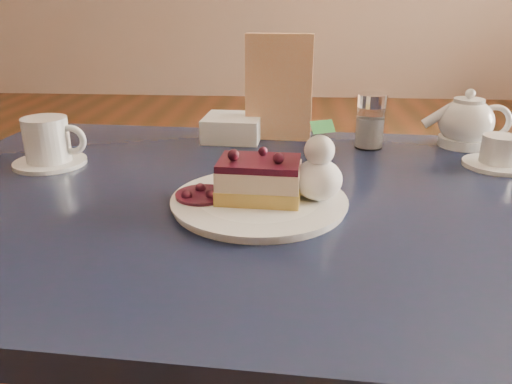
# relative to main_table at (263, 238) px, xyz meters

# --- Properties ---
(main_table) EXTENTS (1.30, 0.91, 0.78)m
(main_table) POSITION_rel_main_table_xyz_m (0.00, 0.00, 0.00)
(main_table) COLOR black
(main_table) RESTS_ON ground
(dessert_plate) EXTENTS (0.26, 0.26, 0.01)m
(dessert_plate) POSITION_rel_main_table_xyz_m (-0.00, -0.05, 0.09)
(dessert_plate) COLOR white
(dessert_plate) RESTS_ON main_table
(cheesecake_slice) EXTENTS (0.13, 0.10, 0.06)m
(cheesecake_slice) POSITION_rel_main_table_xyz_m (-0.00, -0.05, 0.12)
(cheesecake_slice) COLOR #BB9446
(cheesecake_slice) RESTS_ON dessert_plate
(whipped_cream) EXTENTS (0.07, 0.07, 0.06)m
(whipped_cream) POSITION_rel_main_table_xyz_m (0.09, -0.05, 0.13)
(whipped_cream) COLOR white
(whipped_cream) RESTS_ON dessert_plate
(berry_sauce) EXTENTS (0.08, 0.08, 0.01)m
(berry_sauce) POSITION_rel_main_table_xyz_m (-0.09, -0.05, 0.10)
(berry_sauce) COLOR #3F1023
(berry_sauce) RESTS_ON dessert_plate
(coffee_set) EXTENTS (0.14, 0.14, 0.09)m
(coffee_set) POSITION_rel_main_table_xyz_m (-0.42, 0.12, 0.12)
(coffee_set) COLOR white
(coffee_set) RESTS_ON main_table
(tea_set) EXTENTS (0.19, 0.26, 0.11)m
(tea_set) POSITION_rel_main_table_xyz_m (0.42, 0.28, 0.13)
(tea_set) COLOR white
(tea_set) RESTS_ON main_table
(menu_card) EXTENTS (0.15, 0.04, 0.23)m
(menu_card) POSITION_rel_main_table_xyz_m (0.01, 0.34, 0.20)
(menu_card) COLOR beige
(menu_card) RESTS_ON main_table
(sugar_shaker) EXTENTS (0.06, 0.06, 0.11)m
(sugar_shaker) POSITION_rel_main_table_xyz_m (0.21, 0.28, 0.14)
(sugar_shaker) COLOR white
(sugar_shaker) RESTS_ON main_table
(napkin_stack) EXTENTS (0.13, 0.13, 0.05)m
(napkin_stack) POSITION_rel_main_table_xyz_m (-0.09, 0.33, 0.11)
(napkin_stack) COLOR white
(napkin_stack) RESTS_ON main_table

